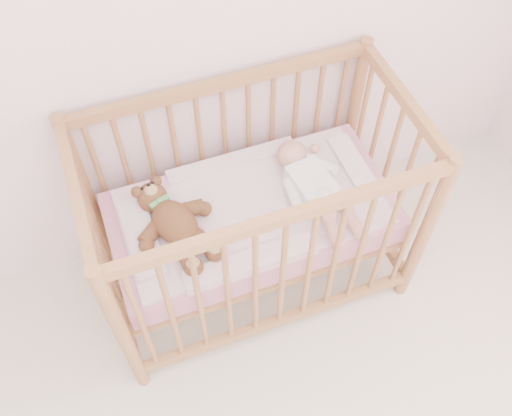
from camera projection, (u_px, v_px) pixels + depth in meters
name	position (u px, v px, depth m)	size (l,w,h in m)	color
wall_back	(115.00, 11.00, 1.94)	(4.00, 0.02, 2.70)	white
crib	(252.00, 215.00, 2.48)	(1.36, 0.76, 1.00)	#B87E4E
mattress	(252.00, 217.00, 2.49)	(1.22, 0.62, 0.13)	pink
blanket	(252.00, 207.00, 2.43)	(1.10, 0.58, 0.06)	pink
baby	(312.00, 183.00, 2.41)	(0.28, 0.59, 0.14)	white
teddy_bear	(175.00, 222.00, 2.28)	(0.36, 0.51, 0.14)	brown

